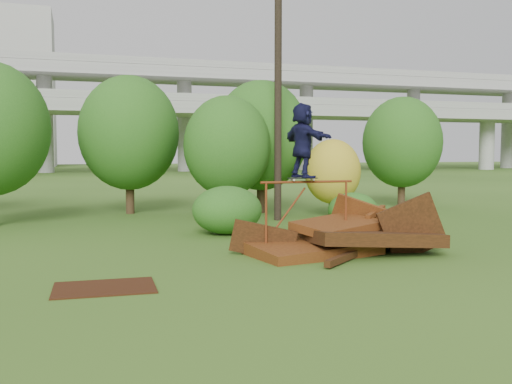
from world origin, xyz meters
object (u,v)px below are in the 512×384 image
object	(u,v)px
flat_plate	(104,288)
utility_pole	(278,87)
skater	(303,140)
scrap_pile	(345,238)

from	to	relation	value
flat_plate	utility_pole	world-z (taller)	utility_pole
skater	flat_plate	size ratio (longest dim) A/B	1.00
scrap_pile	utility_pole	bearing A→B (deg)	84.09
skater	utility_pole	world-z (taller)	utility_pole
scrap_pile	skater	size ratio (longest dim) A/B	2.93
skater	utility_pole	bearing A→B (deg)	-28.23
flat_plate	utility_pole	distance (m)	12.77
scrap_pile	flat_plate	bearing A→B (deg)	-161.22
flat_plate	skater	bearing A→B (deg)	25.53
skater	flat_plate	xyz separation A→B (m)	(-5.09, -2.43, -2.91)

